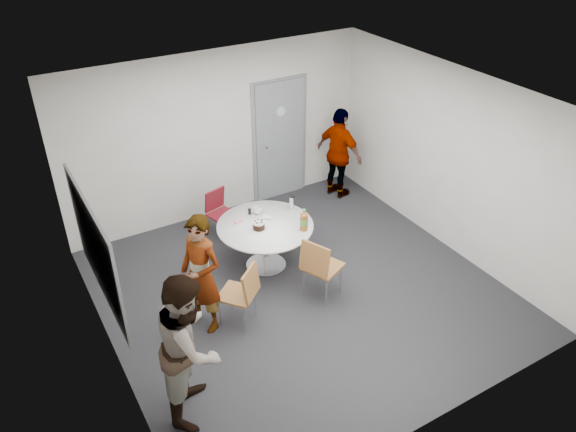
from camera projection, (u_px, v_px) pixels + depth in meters
floor at (301, 291)px, 7.65m from camera, size 5.00×5.00×0.00m
ceiling at (304, 102)px, 6.23m from camera, size 5.00×5.00×0.00m
wall_back at (218, 135)px, 8.77m from camera, size 5.00×0.00×5.00m
wall_left at (99, 268)px, 5.86m from camera, size 0.00×5.00×5.00m
wall_right at (450, 161)px, 8.02m from camera, size 0.00×5.00×5.00m
wall_front at (446, 327)px, 5.11m from camera, size 5.00×0.00×5.00m
door at (280, 140)px, 9.40m from camera, size 1.02×0.17×2.12m
whiteboard at (96, 250)px, 5.97m from camera, size 0.04×1.90×1.25m
table at (267, 230)px, 7.82m from camera, size 1.34×1.34×1.03m
chair_near_left at (243, 290)px, 6.85m from camera, size 0.59×0.60×0.86m
chair_near_right at (319, 264)px, 7.23m from camera, size 0.61×0.58×0.92m
chair_far at (219, 209)px, 8.57m from camera, size 0.46×0.49×0.78m
person_main at (201, 275)px, 6.68m from camera, size 0.60×0.68×1.58m
person_left at (190, 345)px, 5.60m from camera, size 0.99×1.05×1.72m
person_right at (339, 154)px, 9.49m from camera, size 0.61×1.00×1.59m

